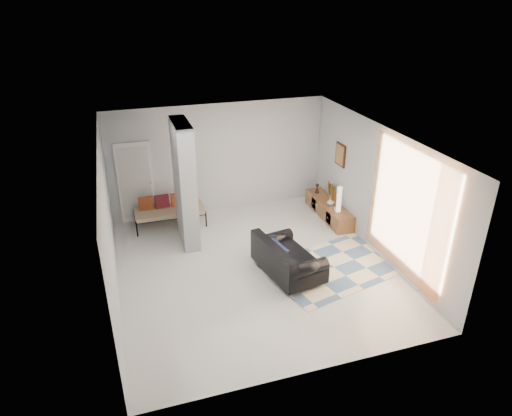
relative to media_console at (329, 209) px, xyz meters
name	(u,v)px	position (x,y,z in m)	size (l,w,h in m)	color
floor	(254,268)	(-2.52, -1.70, -0.20)	(6.00, 6.00, 0.00)	beige
ceiling	(254,139)	(-2.52, -1.70, 2.60)	(6.00, 6.00, 0.00)	white
wall_back	(219,159)	(-2.52, 1.30, 1.20)	(6.00, 6.00, 0.00)	silver
wall_front	(318,297)	(-2.52, -4.70, 1.20)	(6.00, 6.00, 0.00)	silver
wall_left	(108,228)	(-5.27, -1.70, 1.20)	(6.00, 6.00, 0.00)	silver
wall_right	(377,191)	(0.23, -1.70, 1.20)	(6.00, 6.00, 0.00)	silver
partition_column	(185,184)	(-3.62, -0.10, 1.20)	(0.35, 1.20, 2.80)	#999FA0
hallway_door	(136,183)	(-4.62, 1.26, 0.82)	(0.85, 0.06, 2.04)	white
curtain	(406,212)	(0.15, -2.85, 1.25)	(2.55, 2.55, 0.00)	#FF8E43
wall_art	(340,155)	(0.20, 0.00, 1.45)	(0.04, 0.45, 0.55)	#3A2310
media_console	(329,209)	(0.00, 0.00, 0.00)	(0.45, 1.96, 0.80)	brown
loveseat	(286,259)	(-1.98, -2.11, 0.15)	(1.19, 1.72, 0.76)	silver
daybed	(168,209)	(-3.95, 0.78, 0.21)	(1.69, 0.72, 0.77)	black
area_rug	(334,267)	(-0.92, -2.19, -0.20)	(2.72, 1.81, 0.01)	beige
cylinder_lamp	(339,199)	(-0.02, -0.53, 0.51)	(0.12, 0.12, 0.64)	beige
bronze_figurine	(317,188)	(-0.05, 0.64, 0.32)	(0.13, 0.13, 0.25)	black
vase	(330,202)	(-0.05, -0.15, 0.29)	(0.18, 0.18, 0.18)	silver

